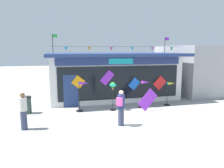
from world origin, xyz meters
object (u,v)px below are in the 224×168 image
Objects in this scene: wind_spinner_center_left at (144,88)px; wind_spinner_center_right at (170,90)px; wind_spinner_far_left at (82,92)px; person_near_camera at (23,111)px; trash_bin at (27,105)px; display_kite_on_ground at (148,100)px; kite_shop_building at (112,75)px; wind_spinner_left at (113,89)px; person_mid_plaza at (121,107)px.

wind_spinner_center_right is (1.76, 0.08, -0.18)m from wind_spinner_center_left.
person_near_camera is (-2.86, -2.31, -0.28)m from wind_spinner_far_left.
trash_bin is 6.84m from display_kite_on_ground.
wind_spinner_center_right is at bearing 0.09° from wind_spinner_far_left.
display_kite_on_ground is (1.09, -4.04, -1.02)m from kite_shop_building.
kite_shop_building is at bearing 76.06° from wind_spinner_left.
kite_shop_building reaches higher than trash_bin.
kite_shop_building reaches higher than wind_spinner_far_left.
wind_spinner_left is 1.39× the size of display_kite_on_ground.
kite_shop_building is at bearing 131.98° from wind_spinner_center_right.
display_kite_on_ground is (3.70, -0.79, -0.48)m from wind_spinner_far_left.
person_near_camera is at bearing -164.57° from wind_spinner_center_right.
wind_spinner_far_left is at bearing -24.34° from person_mid_plaza.
kite_shop_building is at bearing 109.12° from wind_spinner_center_left.
person_mid_plaza reaches higher than wind_spinner_center_right.
person_mid_plaza is at bearing -129.54° from wind_spinner_center_left.
wind_spinner_far_left is at bearing -128.84° from kite_shop_building.
person_near_camera is at bearing -85.99° from trash_bin.
wind_spinner_center_left is at bearing -111.48° from person_near_camera.
kite_shop_building is 9.58× the size of trash_bin.
person_mid_plaza is (-4.06, -2.87, -0.12)m from wind_spinner_center_right.
wind_spinner_center_left is 6.85m from trash_bin.
wind_spinner_center_right is at bearing -48.02° from kite_shop_building.
person_mid_plaza reaches higher than wind_spinner_center_left.
kite_shop_building is 5.56× the size of wind_spinner_left.
wind_spinner_center_left is 1.77m from wind_spinner_center_right.
trash_bin is (-6.81, 0.40, -0.70)m from wind_spinner_center_left.
kite_shop_building is 4.31m from display_kite_on_ground.
kite_shop_building is 6.26m from person_mid_plaza.
wind_spinner_left reaches higher than wind_spinner_center_right.
person_mid_plaza is (-0.28, -2.62, -0.38)m from wind_spinner_left.
person_mid_plaza reaches higher than display_kite_on_ground.
wind_spinner_center_left is 3.62m from person_mid_plaza.
trash_bin is at bearing -36.08° from person_near_camera.
wind_spinner_center_right is 8.59m from trash_bin.
wind_spinner_center_left is 1.10× the size of wind_spinner_center_right.
person_near_camera reaches higher than trash_bin.
person_mid_plaza is 1.41× the size of display_kite_on_ground.
person_near_camera is (-6.62, -2.23, -0.34)m from wind_spinner_center_left.
trash_bin is at bearing 173.28° from wind_spinner_left.
kite_shop_building reaches higher than person_mid_plaza.
person_mid_plaza is at bearing -100.65° from kite_shop_building.
display_kite_on_ground is (6.56, 1.51, -0.21)m from person_near_camera.
wind_spinner_center_right is at bearing -2.11° from trash_bin.
wind_spinner_center_right is (3.78, 0.25, -0.26)m from wind_spinner_left.
wind_spinner_center_left is 0.90m from display_kite_on_ground.
wind_spinner_left reaches higher than display_kite_on_ground.
wind_spinner_center_left reaches higher than display_kite_on_ground.
wind_spinner_left is 0.99× the size of person_mid_plaza.
kite_shop_building is at bearing 27.31° from trash_bin.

